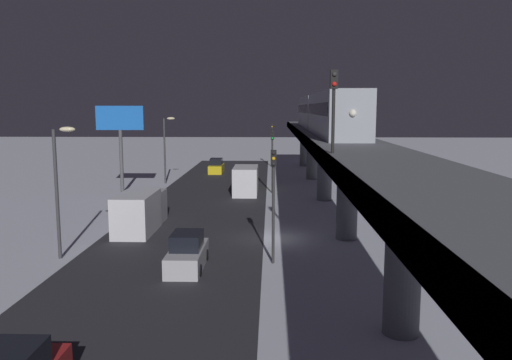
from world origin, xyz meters
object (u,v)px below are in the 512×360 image
at_px(delivery_van, 246,180).
at_px(traffic_light_mid, 272,152).
at_px(subway_train, 323,112).
at_px(rail_signal, 334,97).
at_px(traffic_light_far, 272,138).
at_px(box_truck, 140,211).
at_px(commercial_billboard, 120,127).
at_px(sedan_silver, 187,254).
at_px(traffic_light_near, 273,190).
at_px(sedan_yellow, 216,167).

bearing_deg(delivery_van, traffic_light_mid, 176.65).
height_order(subway_train, rail_signal, rail_signal).
bearing_deg(traffic_light_far, box_truck, 76.76).
relative_size(traffic_light_mid, commercial_billboard, 0.72).
bearing_deg(traffic_light_mid, sedan_silver, 79.38).
bearing_deg(traffic_light_mid, commercial_billboard, 3.62).
relative_size(subway_train, rail_signal, 9.22).
relative_size(box_truck, commercial_billboard, 0.83).
bearing_deg(subway_train, delivery_van, -13.18).
height_order(sedan_silver, traffic_light_near, traffic_light_near).
bearing_deg(commercial_billboard, sedan_yellow, -114.19).
xyz_separation_m(sedan_silver, traffic_light_far, (-4.70, -49.19, 3.41)).
height_order(sedan_silver, box_truck, box_truck).
relative_size(sedan_silver, box_truck, 0.62).
height_order(sedan_silver, traffic_light_far, traffic_light_far).
distance_m(subway_train, sedan_yellow, 23.08).
xyz_separation_m(sedan_yellow, delivery_van, (-4.80, 16.18, 0.55)).
xyz_separation_m(subway_train, sedan_yellow, (12.42, -17.96, -7.48)).
distance_m(traffic_light_near, commercial_billboard, 27.86).
relative_size(traffic_light_mid, traffic_light_far, 1.00).
height_order(subway_train, commercial_billboard, subway_train).
relative_size(rail_signal, traffic_light_mid, 0.62).
bearing_deg(rail_signal, delivery_van, -78.44).
distance_m(traffic_light_mid, traffic_light_far, 24.11).
height_order(rail_signal, commercial_billboard, rail_signal).
bearing_deg(traffic_light_far, sedan_yellow, 46.03).
distance_m(box_truck, traffic_light_mid, 19.05).
relative_size(box_truck, traffic_light_mid, 1.16).
bearing_deg(box_truck, traffic_light_near, 140.43).
distance_m(subway_train, traffic_light_far, 26.52).
bearing_deg(commercial_billboard, sedan_silver, 113.67).
bearing_deg(sedan_yellow, subway_train, 124.65).
height_order(rail_signal, traffic_light_mid, rail_signal).
distance_m(sedan_yellow, traffic_light_far, 11.33).
bearing_deg(sedan_yellow, traffic_light_mid, 114.66).
bearing_deg(traffic_light_near, subway_train, -102.34).
bearing_deg(rail_signal, traffic_light_far, -86.80).
xyz_separation_m(sedan_yellow, box_truck, (2.00, 32.60, 0.55)).
distance_m(traffic_light_near, traffic_light_mid, 24.11).
height_order(delivery_van, traffic_light_mid, traffic_light_mid).
bearing_deg(sedan_silver, traffic_light_far, 84.54).
distance_m(sedan_yellow, delivery_van, 16.89).
height_order(box_truck, commercial_billboard, commercial_billboard).
bearing_deg(rail_signal, commercial_billboard, -55.19).
xyz_separation_m(subway_train, delivery_van, (7.62, -1.78, -6.93)).
bearing_deg(sedan_yellow, delivery_van, 106.52).
bearing_deg(sedan_silver, rail_signal, -14.65).
height_order(subway_train, traffic_light_mid, subway_train).
distance_m(sedan_silver, traffic_light_near, 5.89).
bearing_deg(traffic_light_far, commercial_billboard, 58.66).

